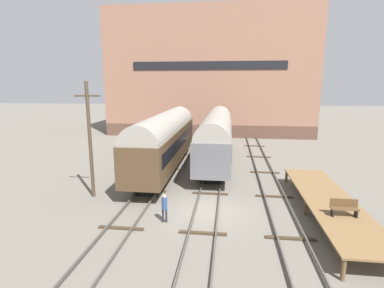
# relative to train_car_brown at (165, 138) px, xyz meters

# --- Properties ---
(ground_plane) EXTENTS (200.00, 200.00, 0.00)m
(ground_plane) POSITION_rel_train_car_brown_xyz_m (4.60, -8.78, -3.06)
(ground_plane) COLOR #6B665B
(track_left) EXTENTS (2.60, 60.00, 0.26)m
(track_left) POSITION_rel_train_car_brown_xyz_m (-0.00, -8.78, -2.92)
(track_left) COLOR #4C4742
(track_left) RESTS_ON ground
(track_middle) EXTENTS (2.60, 60.00, 0.26)m
(track_middle) POSITION_rel_train_car_brown_xyz_m (4.60, -8.78, -2.92)
(track_middle) COLOR #4C4742
(track_middle) RESTS_ON ground
(track_right) EXTENTS (2.60, 60.00, 0.26)m
(track_right) POSITION_rel_train_car_brown_xyz_m (9.21, -8.78, -2.92)
(track_right) COLOR #4C4742
(track_right) RESTS_ON ground
(train_car_brown) EXTENTS (3.06, 17.22, 5.38)m
(train_car_brown) POSITION_rel_train_car_brown_xyz_m (0.00, 0.00, 0.00)
(train_car_brown) COLOR black
(train_car_brown) RESTS_ON ground
(train_car_grey) EXTENTS (3.06, 18.62, 5.18)m
(train_car_grey) POSITION_rel_train_car_brown_xyz_m (4.60, 3.73, -0.12)
(train_car_grey) COLOR black
(train_car_grey) RESTS_ON ground
(station_platform) EXTENTS (2.94, 13.05, 1.09)m
(station_platform) POSITION_rel_train_car_brown_xyz_m (12.00, -8.57, -2.05)
(station_platform) COLOR brown
(station_platform) RESTS_ON ground
(bench) EXTENTS (1.40, 0.40, 0.91)m
(bench) POSITION_rel_train_car_brown_xyz_m (12.03, -10.91, -1.48)
(bench) COLOR brown
(bench) RESTS_ON station_platform
(person_worker) EXTENTS (0.32, 0.32, 1.72)m
(person_worker) POSITION_rel_train_car_brown_xyz_m (2.26, -10.65, -2.02)
(person_worker) COLOR #282833
(person_worker) RESTS_ON ground
(utility_pole) EXTENTS (1.80, 0.24, 8.17)m
(utility_pole) POSITION_rel_train_car_brown_xyz_m (-3.72, -7.24, 1.19)
(utility_pole) COLOR #473828
(utility_pole) RESTS_ON ground
(warehouse_building) EXTENTS (31.98, 11.49, 19.29)m
(warehouse_building) POSITION_rel_train_car_brown_xyz_m (2.65, 23.72, 6.59)
(warehouse_building) COLOR brown
(warehouse_building) RESTS_ON ground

